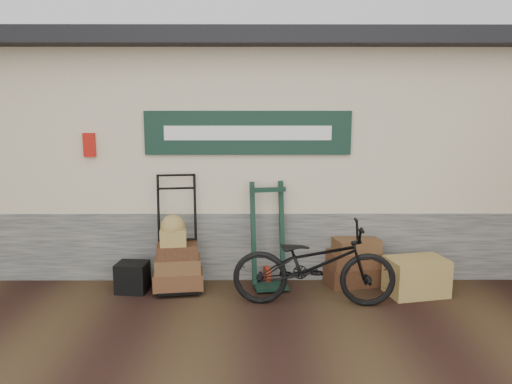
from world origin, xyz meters
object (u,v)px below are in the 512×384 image
Objects in this scene: black_trunk at (132,277)px; bicycle at (314,259)px; porter_trolley at (177,232)px; suitcase_stack at (354,261)px; green_barrow at (269,235)px; wicker_hamper at (416,276)px.

black_trunk is 2.27m from bicycle.
porter_trolley is 0.78× the size of bicycle.
black_trunk is at bearing -174.60° from suitcase_stack.
bicycle reaches higher than black_trunk.
porter_trolley is 2.30m from suitcase_stack.
green_barrow reaches higher than bicycle.
green_barrow is 1.92× the size of wicker_hamper.
bicycle is (0.51, -0.59, -0.13)m from green_barrow.
suitcase_stack is at bearing -38.04° from bicycle.
green_barrow is 1.17m from suitcase_stack.
bicycle is (-1.30, -0.31, 0.32)m from wicker_hamper.
porter_trolley is at bearing 175.36° from wicker_hamper.
green_barrow is 0.79m from bicycle.
green_barrow is 0.72× the size of bicycle.
suitcase_stack is at bearing 151.72° from wicker_hamper.
wicker_hamper is 3.50m from black_trunk.
suitcase_stack is 1.87× the size of black_trunk.
porter_trolley is at bearing 75.29° from bicycle.
porter_trolley is at bearing -176.58° from suitcase_stack.
green_barrow is at bearing 44.08° from bicycle.
wicker_hamper is at bearing -28.28° from suitcase_stack.
porter_trolley is 1.75m from bicycle.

